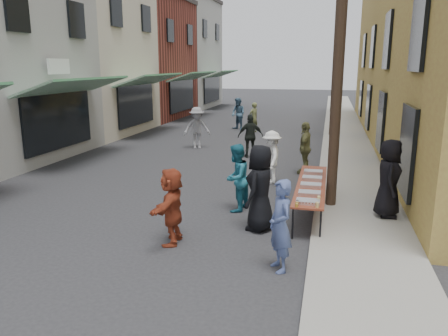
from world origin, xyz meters
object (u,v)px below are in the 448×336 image
at_px(utility_pole_far, 335,53).
at_px(guest_front_a, 260,188).
at_px(utility_pole_near, 341,28).
at_px(catering_tray_sausage, 308,202).
at_px(server, 389,178).
at_px(serving_table, 311,185).
at_px(guest_front_c, 236,178).
at_px(utility_pole_mid, 336,47).

height_order(utility_pole_far, guest_front_a, utility_pole_far).
xyz_separation_m(utility_pole_near, catering_tray_sausage, (-0.50, -2.12, -3.71)).
bearing_deg(server, utility_pole_far, 6.26).
distance_m(serving_table, guest_front_c, 1.90).
distance_m(utility_pole_near, utility_pole_far, 24.00).
xyz_separation_m(utility_pole_near, utility_pole_far, (0.00, 24.00, 0.00)).
relative_size(utility_pole_mid, server, 4.81).
height_order(serving_table, server, server).
bearing_deg(guest_front_c, utility_pole_mid, -176.83).
xyz_separation_m(utility_pole_far, guest_front_a, (-1.57, -25.96, -3.52)).
bearing_deg(server, utility_pole_mid, 9.12).
bearing_deg(guest_front_c, server, 106.34).
relative_size(utility_pole_mid, guest_front_a, 4.61).
distance_m(utility_pole_near, catering_tray_sausage, 4.30).
bearing_deg(guest_front_c, utility_pole_far, -171.80).
relative_size(catering_tray_sausage, guest_front_a, 0.26).
distance_m(utility_pole_far, guest_front_a, 26.24).
bearing_deg(server, guest_front_c, 95.93).
bearing_deg(guest_front_c, catering_tray_sausage, 68.15).
bearing_deg(utility_pole_near, server, -25.39).
bearing_deg(serving_table, guest_front_c, -170.28).
height_order(serving_table, catering_tray_sausage, catering_tray_sausage).
height_order(utility_pole_near, catering_tray_sausage, utility_pole_near).
xyz_separation_m(catering_tray_sausage, server, (1.80, 1.50, 0.25)).
relative_size(utility_pole_mid, serving_table, 2.25).
height_order(utility_pole_near, utility_pole_mid, same).
relative_size(utility_pole_far, guest_front_c, 5.20).
xyz_separation_m(guest_front_a, server, (2.87, 1.34, 0.06)).
bearing_deg(utility_pole_near, serving_table, -136.80).
relative_size(utility_pole_near, guest_front_a, 4.61).
distance_m(utility_pole_mid, guest_front_c, 13.50).
height_order(utility_pole_far, guest_front_c, utility_pole_far).
height_order(catering_tray_sausage, guest_front_a, guest_front_a).
distance_m(utility_pole_mid, utility_pole_far, 12.00).
xyz_separation_m(serving_table, catering_tray_sausage, (-0.00, -1.65, 0.08)).
bearing_deg(utility_pole_far, guest_front_c, -95.45).
height_order(guest_front_c, server, server).
bearing_deg(serving_table, utility_pole_mid, 87.70).
distance_m(serving_table, guest_front_a, 1.85).
bearing_deg(guest_front_c, utility_pole_near, 122.10).
height_order(utility_pole_mid, guest_front_c, utility_pole_mid).
bearing_deg(guest_front_a, utility_pole_far, -168.45).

